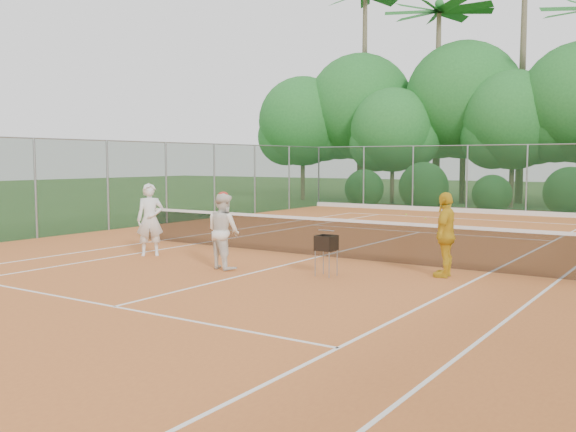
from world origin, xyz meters
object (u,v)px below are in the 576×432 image
object	(u,v)px
player_white	(150,220)
ball_hopper	(326,244)
player_yellow	(446,235)
player_center_grp	(223,231)

from	to	relation	value
player_white	ball_hopper	bearing A→B (deg)	-43.15
player_white	player_yellow	distance (m)	7.15
player_white	player_yellow	world-z (taller)	player_white
ball_hopper	player_center_grp	bearing A→B (deg)	-169.00
player_yellow	ball_hopper	xyz separation A→B (m)	(-2.03, -1.26, -0.20)
ball_hopper	player_yellow	bearing A→B (deg)	31.42
player_yellow	player_white	bearing A→B (deg)	-85.83
player_center_grp	player_yellow	bearing A→B (deg)	21.76
player_white	player_yellow	xyz separation A→B (m)	(7.05, 1.24, -0.03)
player_white	player_yellow	size ratio (longest dim) A/B	1.04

